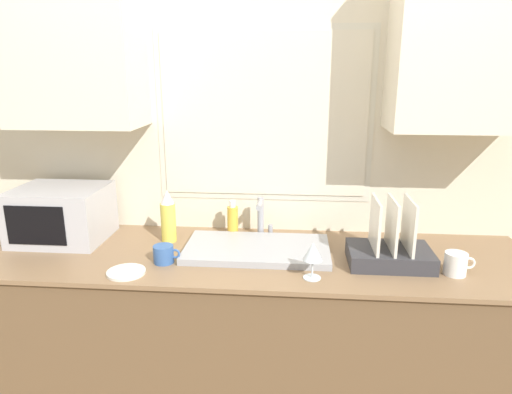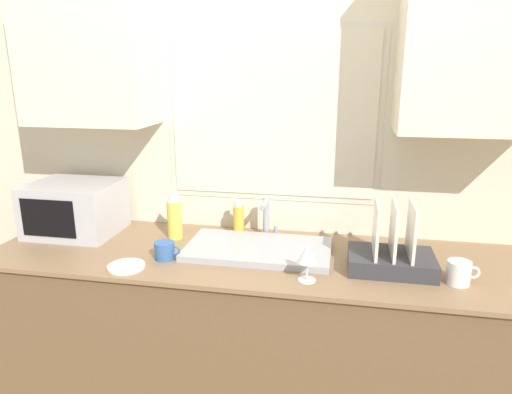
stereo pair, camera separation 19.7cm
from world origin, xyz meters
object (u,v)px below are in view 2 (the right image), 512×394
at_px(dish_rack, 391,255).
at_px(spray_bottle, 174,214).
at_px(mug_near_sink, 165,250).
at_px(microwave, 75,208).
at_px(soap_bottle, 239,220).
at_px(wine_glass, 308,255).
at_px(faucet, 267,215).

bearing_deg(dish_rack, spray_bottle, 169.78).
height_order(dish_rack, mug_near_sink, dish_rack).
xyz_separation_m(microwave, soap_bottle, (0.83, 0.12, -0.05)).
relative_size(soap_bottle, wine_glass, 1.21).
height_order(microwave, spray_bottle, microwave).
xyz_separation_m(dish_rack, spray_bottle, (-1.02, 0.18, 0.06)).
relative_size(dish_rack, soap_bottle, 1.91).
bearing_deg(dish_rack, faucet, 154.45).
xyz_separation_m(faucet, dish_rack, (0.58, -0.28, -0.05)).
relative_size(faucet, soap_bottle, 1.10).
distance_m(faucet, dish_rack, 0.64).
bearing_deg(faucet, wine_glass, -61.93).
bearing_deg(soap_bottle, microwave, -171.74).
distance_m(spray_bottle, wine_glass, 0.77).
xyz_separation_m(spray_bottle, mug_near_sink, (0.05, -0.26, -0.09)).
distance_m(spray_bottle, mug_near_sink, 0.27).
distance_m(microwave, spray_bottle, 0.53).
height_order(faucet, dish_rack, dish_rack).
distance_m(dish_rack, soap_bottle, 0.77).
xyz_separation_m(faucet, spray_bottle, (-0.45, -0.09, 0.01)).
distance_m(dish_rack, spray_bottle, 1.04).
distance_m(soap_bottle, mug_near_sink, 0.44).
bearing_deg(soap_bottle, faucet, -3.78).
xyz_separation_m(dish_rack, wine_glass, (-0.34, -0.17, 0.04)).
xyz_separation_m(mug_near_sink, wine_glass, (0.64, -0.10, 0.07)).
bearing_deg(dish_rack, soap_bottle, 158.44).
distance_m(microwave, soap_bottle, 0.84).
bearing_deg(mug_near_sink, microwave, 157.66).
bearing_deg(wine_glass, faucet, 118.07).
xyz_separation_m(microwave, dish_rack, (1.55, -0.16, -0.06)).
height_order(faucet, soap_bottle, faucet).
bearing_deg(microwave, dish_rack, -6.06).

